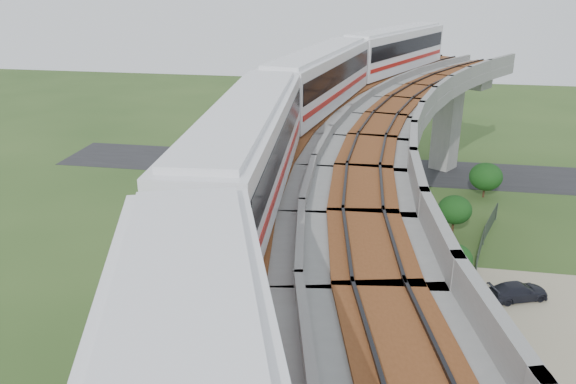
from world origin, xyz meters
name	(u,v)px	position (x,y,z in m)	size (l,w,h in m)	color
ground	(312,356)	(0.00, 0.00, 0.00)	(160.00, 160.00, 0.00)	#2B461C
asphalt_road	(351,168)	(0.00, 30.00, 0.01)	(60.00, 8.00, 0.03)	#232326
viaduct	(400,198)	(3.84, 0.00, 9.05)	(19.58, 73.98, 11.40)	#99968E
metro_train	(331,111)	(0.40, 2.57, 12.31)	(11.82, 61.28, 3.64)	white
fence	(511,365)	(9.75, 0.00, 0.75)	(3.87, 38.73, 1.50)	#2D382D
tree_0	(486,177)	(12.01, 24.26, 1.91)	(2.82, 2.82, 3.11)	#382314
tree_1	(455,210)	(8.48, 15.44, 2.27)	(2.46, 2.46, 3.33)	#382314
tree_2	(454,259)	(7.76, 8.23, 1.96)	(2.24, 2.24, 2.92)	#382314
tree_3	(439,281)	(6.48, 4.23, 2.61)	(3.12, 3.12, 3.95)	#382314
car_dark	(518,291)	(11.56, 7.43, 0.56)	(1.47, 3.62, 1.05)	black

